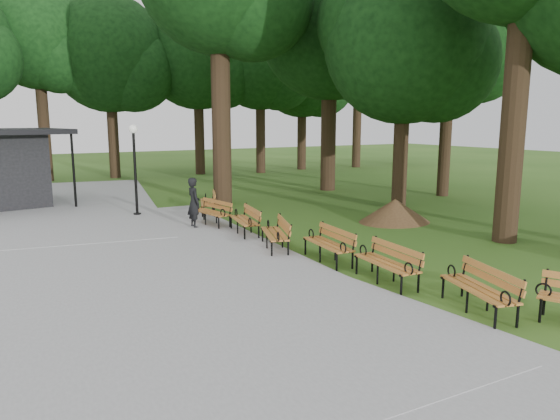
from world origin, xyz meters
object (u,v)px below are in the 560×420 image
lawn_tree_1 (405,42)px  dirt_mound (395,210)px  bench_6 (211,213)px  lamp_post (134,151)px  person (194,203)px  bench_3 (328,244)px  lawn_tree_5 (451,34)px  bench_5 (244,221)px  bench_2 (386,264)px  bench_1 (478,289)px  bench_4 (275,234)px  lawn_tree_4 (330,28)px  bench_7 (208,203)px

lawn_tree_1 → dirt_mound: bearing=-135.1°
bench_6 → lamp_post: bearing=-160.3°
person → bench_3: 5.80m
dirt_mound → lawn_tree_5: 10.18m
person → bench_5: 2.04m
bench_6 → person: bearing=-90.0°
bench_2 → bench_3: size_ratio=1.00×
lawn_tree_5 → bench_3: bearing=-149.4°
bench_6 → bench_5: bearing=1.6°
bench_6 → lawn_tree_5: 14.13m
bench_1 → bench_4: bearing=-154.4°
bench_3 → lawn_tree_1: bearing=131.7°
person → bench_2: (1.60, -7.66, -0.40)m
lawn_tree_1 → lawn_tree_4: 5.95m
bench_1 → lawn_tree_5: 17.00m
bench_5 → bench_7: same height
person → lawn_tree_4: lawn_tree_4 is taller
person → lawn_tree_5: size_ratio=0.16×
bench_7 → lamp_post: bearing=-91.6°
bench_7 → lawn_tree_4: (7.94, 3.34, 7.54)m
bench_7 → bench_6: bearing=1.1°
lamp_post → dirt_mound: lamp_post is taller
person → bench_4: person is taller
bench_3 → bench_6: (-0.86, 5.70, 0.00)m
lamp_post → bench_1: bearing=-76.9°
bench_2 → bench_4: same height
bench_2 → bench_5: 5.96m
lamp_post → bench_1: (3.03, -12.99, -1.98)m
dirt_mound → bench_5: bearing=171.2°
bench_5 → bench_7: size_ratio=1.00×
bench_1 → lawn_tree_1: 13.31m
bench_3 → bench_5: (-0.48, 3.87, 0.00)m
bench_4 → bench_6: same height
person → bench_4: bearing=-168.3°
bench_2 → lawn_tree_5: bearing=132.7°
lamp_post → bench_3: 9.34m
dirt_mound → bench_4: 5.72m
lamp_post → lawn_tree_4: size_ratio=0.29×
lawn_tree_1 → bench_5: bearing=-169.2°
bench_5 → lawn_tree_1: size_ratio=0.19×
lamp_post → bench_7: bearing=-21.6°
lawn_tree_4 → lawn_tree_5: size_ratio=1.10×
bench_2 → bench_5: bearing=-169.6°
lawn_tree_4 → lawn_tree_5: lawn_tree_4 is taller
bench_7 → dirt_mound: bearing=67.2°
person → lawn_tree_1: (8.83, -0.24, 5.72)m
lamp_post → lawn_tree_5: (13.99, -2.02, 4.98)m
bench_4 → bench_2: bearing=29.7°
bench_4 → bench_6: (-0.28, 3.97, 0.00)m
lawn_tree_5 → lamp_post: bearing=171.8°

